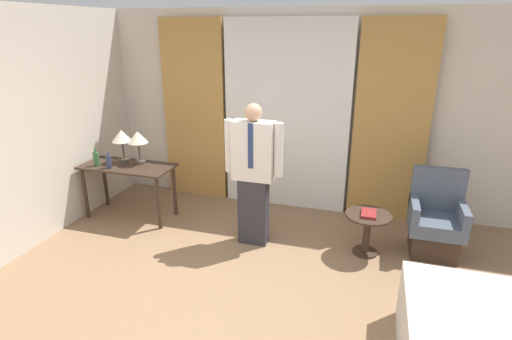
% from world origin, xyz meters
% --- Properties ---
extents(ground_plane, '(16.00, 16.00, 0.00)m').
position_xyz_m(ground_plane, '(0.00, 0.00, 0.00)').
color(ground_plane, '#8C6B4C').
extents(wall_back, '(10.00, 0.06, 2.70)m').
position_xyz_m(wall_back, '(0.00, 2.69, 1.35)').
color(wall_back, beige).
rests_on(wall_back, ground_plane).
extents(curtain_sheer_center, '(1.72, 0.06, 2.58)m').
position_xyz_m(curtain_sheer_center, '(0.00, 2.56, 1.29)').
color(curtain_sheer_center, white).
rests_on(curtain_sheer_center, ground_plane).
extents(curtain_drape_left, '(0.93, 0.06, 2.58)m').
position_xyz_m(curtain_drape_left, '(-1.36, 2.56, 1.29)').
color(curtain_drape_left, '#B28442').
rests_on(curtain_drape_left, ground_plane).
extents(curtain_drape_right, '(0.93, 0.06, 2.58)m').
position_xyz_m(curtain_drape_right, '(1.36, 2.56, 1.29)').
color(curtain_drape_right, '#B28442').
rests_on(curtain_drape_right, ground_plane).
extents(desk, '(1.22, 0.55, 0.74)m').
position_xyz_m(desk, '(-1.91, 1.58, 0.62)').
color(desk, '#38281E').
rests_on(desk, ground_plane).
extents(table_lamp_left, '(0.26, 0.26, 0.44)m').
position_xyz_m(table_lamp_left, '(-2.03, 1.70, 1.07)').
color(table_lamp_left, '#4C4238').
rests_on(table_lamp_left, desk).
extents(table_lamp_right, '(0.26, 0.26, 0.44)m').
position_xyz_m(table_lamp_right, '(-1.79, 1.70, 1.07)').
color(table_lamp_right, '#4C4238').
rests_on(table_lamp_right, desk).
extents(bottle_near_edge, '(0.07, 0.07, 0.21)m').
position_xyz_m(bottle_near_edge, '(-2.06, 1.42, 0.82)').
color(bottle_near_edge, '#2D3851').
rests_on(bottle_near_edge, desk).
extents(bottle_by_lamp, '(0.08, 0.08, 0.24)m').
position_xyz_m(bottle_by_lamp, '(-2.28, 1.46, 0.83)').
color(bottle_by_lamp, '#336638').
rests_on(bottle_by_lamp, desk).
extents(person, '(0.68, 0.22, 1.68)m').
position_xyz_m(person, '(-0.11, 1.39, 0.91)').
color(person, '#2D2D33').
rests_on(person, ground_plane).
extents(armchair, '(0.58, 0.56, 0.96)m').
position_xyz_m(armchair, '(1.93, 1.77, 0.36)').
color(armchair, '#38281E').
rests_on(armchair, ground_plane).
extents(side_table, '(0.51, 0.51, 0.49)m').
position_xyz_m(side_table, '(1.20, 1.51, 0.34)').
color(side_table, '#38281E').
rests_on(side_table, ground_plane).
extents(book, '(0.16, 0.24, 0.03)m').
position_xyz_m(book, '(1.20, 1.50, 0.51)').
color(book, maroon).
rests_on(book, side_table).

